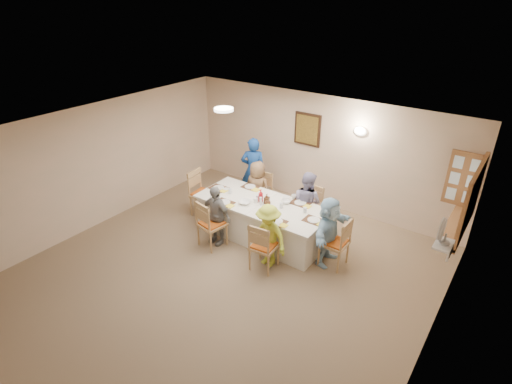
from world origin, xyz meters
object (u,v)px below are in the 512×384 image
Objects in this scene: chair_front_left at (212,223)px; diner_back_left at (257,189)px; caregiver at (253,170)px; chair_back_left at (261,194)px; diner_right_end at (329,231)px; chair_left_end at (203,193)px; diner_front_left at (216,215)px; serving_hatch at (471,201)px; dining_table at (262,220)px; chair_right_end at (334,242)px; chair_front_right at (264,245)px; diner_front_right at (268,236)px; desk_fan at (444,234)px; condiment_ketchup at (261,196)px; chair_back_right at (309,209)px; diner_back_right at (307,203)px.

chair_front_left is 0.79× the size of diner_back_left.
chair_front_left is at bearing 74.24° from caregiver.
diner_right_end is at bearing -29.60° from chair_back_left.
chair_back_left is 0.58× the size of caregiver.
diner_back_left is at bearing -59.64° from chair_left_end.
chair_back_left is at bearing -79.71° from chair_front_left.
serving_hatch is at bearing 23.78° from diner_front_left.
caregiver is (-1.05, 1.15, 0.39)m from dining_table.
diner_right_end is (2.02, -0.80, 0.20)m from chair_back_left.
serving_hatch is at bearing 115.64° from chair_right_end.
chair_front_left is 1.04× the size of chair_front_right.
diner_front_left is 1.01× the size of diner_front_right.
condiment_ketchup is at bearing 170.91° from desk_fan.
desk_fan is 3.98m from diner_front_left.
desk_fan is at bearing -20.17° from chair_back_right.
caregiver is at bearing -55.58° from chair_front_right.
diner_front_right is 0.78× the size of caregiver.
condiment_ketchup reaches higher than chair_front_left.
dining_table is 0.93m from diner_front_left.
diner_right_end is at bearing -1.03° from condiment_ketchup.
diner_back_left is at bearing 131.42° from dining_table.
chair_front_right is at bearing -84.07° from chair_back_right.
chair_left_end is 0.76× the size of diner_back_right.
chair_front_left reaches higher than chair_back_right.
diner_front_right reaches higher than dining_table.
diner_front_left reaches higher than dining_table.
serving_hatch is 3.29m from diner_front_right.
chair_right_end is at bearing 0.00° from dining_table.
diner_back_left reaches higher than chair_front_right.
chair_right_end is at bearing -95.24° from chair_left_end.
serving_hatch is 1.24× the size of diner_front_left.
diner_front_right reaches higher than chair_front_right.
diner_right_end is (0.82, 0.68, 0.05)m from diner_front_right.
diner_right_end reaches higher than chair_front_left.
dining_table is 2.74× the size of chair_right_end.
chair_front_left is 1.21m from diner_front_right.
diner_back_right is 1.07m from diner_right_end.
diner_back_left reaches higher than dining_table.
chair_front_left is 1.49m from diner_back_left.
diner_back_left is 0.89m from condiment_ketchup.
chair_right_end reaches higher than chair_back_left.
diner_back_right reaches higher than diner_front_left.
chair_front_right is at bearing -115.65° from chair_left_end.
diner_front_left is at bearing -131.42° from dining_table.
serving_hatch reaches higher than desk_fan.
dining_table is 0.95m from diner_back_right.
chair_right_end is 0.62× the size of caregiver.
caregiver is (-1.65, 0.47, 0.11)m from diner_back_right.
chair_front_right is (1.20, 0.00, -0.02)m from chair_front_left.
caregiver is (0.50, 1.15, 0.27)m from chair_left_end.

